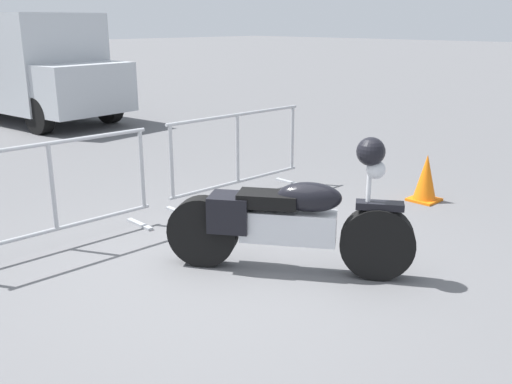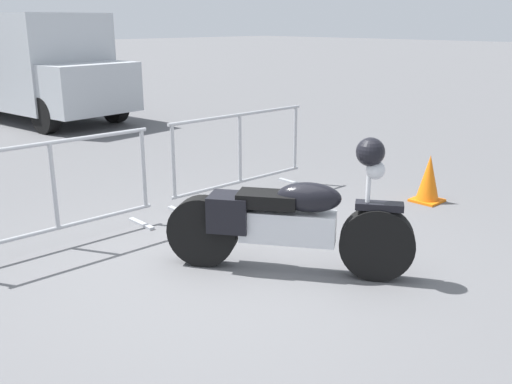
# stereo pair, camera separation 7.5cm
# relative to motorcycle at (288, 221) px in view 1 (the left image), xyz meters

# --- Properties ---
(ground_plane) EXTENTS (120.00, 120.00, 0.00)m
(ground_plane) POSITION_rel_motorcycle_xyz_m (-0.39, 0.35, -0.47)
(ground_plane) COLOR #5B5B5E
(motorcycle) EXTENTS (1.39, 1.91, 1.24)m
(motorcycle) POSITION_rel_motorcycle_xyz_m (0.00, 0.00, 0.00)
(motorcycle) COLOR black
(motorcycle) RESTS_ON ground
(crowd_barrier_near) EXTENTS (2.10, 0.48, 1.07)m
(crowd_barrier_near) POSITION_rel_motorcycle_xyz_m (-1.21, 1.94, 0.08)
(crowd_barrier_near) COLOR #9EA0A5
(crowd_barrier_near) RESTS_ON ground
(crowd_barrier_far) EXTENTS (2.10, 0.48, 1.07)m
(crowd_barrier_far) POSITION_rel_motorcycle_xyz_m (1.21, 1.94, 0.08)
(crowd_barrier_far) COLOR #9EA0A5
(crowd_barrier_far) RESTS_ON ground
(delivery_van) EXTENTS (2.51, 5.19, 2.31)m
(delivery_van) POSITION_rel_motorcycle_xyz_m (1.94, 9.71, 0.77)
(delivery_van) COLOR #B2B7BC
(delivery_van) RESTS_ON ground
(planter_island) EXTENTS (4.51, 4.51, 1.24)m
(planter_island) POSITION_rel_motorcycle_xyz_m (6.60, 18.26, -0.11)
(planter_island) COLOR #ADA89E
(planter_island) RESTS_ON ground
(traffic_cone) EXTENTS (0.34, 0.34, 0.59)m
(traffic_cone) POSITION_rel_motorcycle_xyz_m (2.75, 0.19, -0.18)
(traffic_cone) COLOR orange
(traffic_cone) RESTS_ON ground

